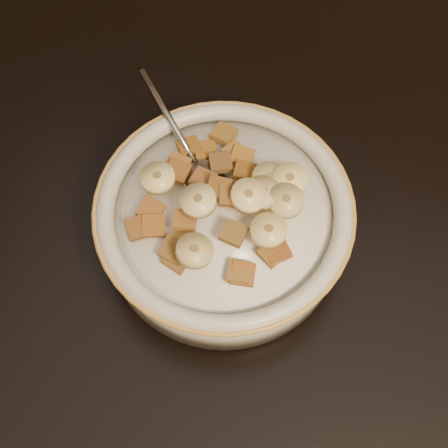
# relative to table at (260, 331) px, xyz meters

# --- Properties ---
(floor) EXTENTS (4.00, 4.50, 0.10)m
(floor) POSITION_rel_table_xyz_m (0.00, 0.00, -0.78)
(floor) COLOR #422816
(floor) RESTS_ON ground
(table) EXTENTS (1.42, 0.94, 0.04)m
(table) POSITION_rel_table_xyz_m (0.00, 0.00, 0.00)
(table) COLOR black
(table) RESTS_ON floor
(cereal_bowl) EXTENTS (0.22, 0.22, 0.05)m
(cereal_bowl) POSITION_rel_table_xyz_m (-0.06, 0.08, 0.05)
(cereal_bowl) COLOR #B2AB91
(cereal_bowl) RESTS_ON table
(milk) EXTENTS (0.19, 0.19, 0.00)m
(milk) POSITION_rel_table_xyz_m (-0.06, 0.08, 0.07)
(milk) COLOR white
(milk) RESTS_ON cereal_bowl
(spoon) EXTENTS (0.07, 0.07, 0.01)m
(spoon) POSITION_rel_table_xyz_m (-0.08, 0.10, 0.08)
(spoon) COLOR #95989F
(spoon) RESTS_ON cereal_bowl
(cereal_square_0) EXTENTS (0.03, 0.03, 0.01)m
(cereal_square_0) POSITION_rel_table_xyz_m (-0.00, 0.05, 0.08)
(cereal_square_0) COLOR #9C4F1C
(cereal_square_0) RESTS_ON milk
(cereal_square_1) EXTENTS (0.02, 0.02, 0.01)m
(cereal_square_1) POSITION_rel_table_xyz_m (-0.05, 0.11, 0.09)
(cereal_square_1) COLOR brown
(cereal_square_1) RESTS_ON milk
(cereal_square_2) EXTENTS (0.02, 0.02, 0.01)m
(cereal_square_2) POSITION_rel_table_xyz_m (-0.08, 0.09, 0.09)
(cereal_square_2) COLOR brown
(cereal_square_2) RESTS_ON milk
(cereal_square_3) EXTENTS (0.03, 0.03, 0.01)m
(cereal_square_3) POSITION_rel_table_xyz_m (-0.07, 0.12, 0.09)
(cereal_square_3) COLOR brown
(cereal_square_3) RESTS_ON milk
(cereal_square_4) EXTENTS (0.03, 0.03, 0.01)m
(cereal_square_4) POSITION_rel_table_xyz_m (-0.08, 0.02, 0.08)
(cereal_square_4) COLOR brown
(cereal_square_4) RESTS_ON milk
(cereal_square_5) EXTENTS (0.02, 0.02, 0.01)m
(cereal_square_5) POSITION_rel_table_xyz_m (-0.03, 0.02, 0.08)
(cereal_square_5) COLOR olive
(cereal_square_5) RESTS_ON milk
(cereal_square_6) EXTENTS (0.02, 0.02, 0.01)m
(cereal_square_6) POSITION_rel_table_xyz_m (-0.08, 0.05, 0.09)
(cereal_square_6) COLOR #9C5B2F
(cereal_square_6) RESTS_ON milk
(cereal_square_7) EXTENTS (0.02, 0.02, 0.01)m
(cereal_square_7) POSITION_rel_table_xyz_m (-0.03, 0.10, 0.09)
(cereal_square_7) COLOR brown
(cereal_square_7) RESTS_ON milk
(cereal_square_8) EXTENTS (0.02, 0.02, 0.01)m
(cereal_square_8) POSITION_rel_table_xyz_m (-0.06, 0.08, 0.10)
(cereal_square_8) COLOR brown
(cereal_square_8) RESTS_ON milk
(cereal_square_9) EXTENTS (0.03, 0.03, 0.01)m
(cereal_square_9) POSITION_rel_table_xyz_m (-0.02, 0.10, 0.09)
(cereal_square_9) COLOR brown
(cereal_square_9) RESTS_ON milk
(cereal_square_10) EXTENTS (0.03, 0.03, 0.01)m
(cereal_square_10) POSITION_rel_table_xyz_m (-0.00, 0.04, 0.08)
(cereal_square_10) COLOR brown
(cereal_square_10) RESTS_ON milk
(cereal_square_11) EXTENTS (0.02, 0.02, 0.01)m
(cereal_square_11) POSITION_rel_table_xyz_m (-0.05, 0.13, 0.08)
(cereal_square_11) COLOR #9D5822
(cereal_square_11) RESTS_ON milk
(cereal_square_12) EXTENTS (0.02, 0.02, 0.01)m
(cereal_square_12) POSITION_rel_table_xyz_m (-0.09, 0.02, 0.08)
(cereal_square_12) COLOR brown
(cereal_square_12) RESTS_ON milk
(cereal_square_13) EXTENTS (0.03, 0.03, 0.01)m
(cereal_square_13) POSITION_rel_table_xyz_m (-0.08, 0.15, 0.08)
(cereal_square_13) COLOR #965F1C
(cereal_square_13) RESTS_ON milk
(cereal_square_14) EXTENTS (0.02, 0.02, 0.01)m
(cereal_square_14) POSITION_rel_table_xyz_m (-0.12, 0.06, 0.08)
(cereal_square_14) COLOR brown
(cereal_square_14) RESTS_ON milk
(cereal_square_15) EXTENTS (0.02, 0.02, 0.01)m
(cereal_square_15) POSITION_rel_table_xyz_m (-0.04, 0.05, 0.09)
(cereal_square_15) COLOR brown
(cereal_square_15) RESTS_ON milk
(cereal_square_16) EXTENTS (0.03, 0.03, 0.01)m
(cereal_square_16) POSITION_rel_table_xyz_m (-0.11, 0.04, 0.08)
(cereal_square_16) COLOR brown
(cereal_square_16) RESTS_ON milk
(cereal_square_17) EXTENTS (0.03, 0.03, 0.01)m
(cereal_square_17) POSITION_rel_table_xyz_m (-0.10, 0.13, 0.08)
(cereal_square_17) COLOR brown
(cereal_square_17) RESTS_ON milk
(cereal_square_18) EXTENTS (0.03, 0.03, 0.01)m
(cereal_square_18) POSITION_rel_table_xyz_m (-0.09, 0.13, 0.08)
(cereal_square_18) COLOR #976419
(cereal_square_18) RESTS_ON milk
(cereal_square_19) EXTENTS (0.02, 0.02, 0.01)m
(cereal_square_19) POSITION_rel_table_xyz_m (-0.11, 0.11, 0.08)
(cereal_square_19) COLOR #945C2C
(cereal_square_19) RESTS_ON milk
(cereal_square_20) EXTENTS (0.02, 0.02, 0.01)m
(cereal_square_20) POSITION_rel_table_xyz_m (-0.02, 0.02, 0.08)
(cereal_square_20) COLOR brown
(cereal_square_20) RESTS_ON milk
(cereal_square_21) EXTENTS (0.03, 0.02, 0.01)m
(cereal_square_21) POSITION_rel_table_xyz_m (-0.05, 0.08, 0.10)
(cereal_square_21) COLOR brown
(cereal_square_21) RESTS_ON milk
(cereal_square_22) EXTENTS (0.03, 0.03, 0.01)m
(cereal_square_22) POSITION_rel_table_xyz_m (-0.06, 0.14, 0.08)
(cereal_square_22) COLOR brown
(cereal_square_22) RESTS_ON milk
(cereal_square_23) EXTENTS (0.03, 0.03, 0.01)m
(cereal_square_23) POSITION_rel_table_xyz_m (-0.12, 0.04, 0.08)
(cereal_square_23) COLOR brown
(cereal_square_23) RESTS_ON milk
(cereal_square_24) EXTENTS (0.03, 0.03, 0.01)m
(cereal_square_24) POSITION_rel_table_xyz_m (-0.08, 0.03, 0.09)
(cereal_square_24) COLOR olive
(cereal_square_24) RESTS_ON milk
(cereal_square_25) EXTENTS (0.02, 0.02, 0.01)m
(cereal_square_25) POSITION_rel_table_xyz_m (-0.10, 0.10, 0.09)
(cereal_square_25) COLOR brown
(cereal_square_25) RESTS_ON milk
(banana_slice_0) EXTENTS (0.04, 0.04, 0.02)m
(banana_slice_0) POSITION_rel_table_xyz_m (-0.04, 0.08, 0.10)
(banana_slice_0) COLOR #FEE5A5
(banana_slice_0) RESTS_ON milk
(banana_slice_1) EXTENTS (0.04, 0.04, 0.01)m
(banana_slice_1) POSITION_rel_table_xyz_m (-0.01, 0.06, 0.10)
(banana_slice_1) COLOR #FAD97D
(banana_slice_1) RESTS_ON milk
(banana_slice_2) EXTENTS (0.04, 0.04, 0.01)m
(banana_slice_2) POSITION_rel_table_xyz_m (-0.00, 0.09, 0.10)
(banana_slice_2) COLOR #DFC77C
(banana_slice_2) RESTS_ON milk
(banana_slice_3) EXTENTS (0.04, 0.04, 0.01)m
(banana_slice_3) POSITION_rel_table_xyz_m (-0.02, 0.09, 0.10)
(banana_slice_3) COLOR tan
(banana_slice_3) RESTS_ON milk
(banana_slice_4) EXTENTS (0.04, 0.04, 0.01)m
(banana_slice_4) POSITION_rel_table_xyz_m (-0.12, 0.08, 0.09)
(banana_slice_4) COLOR #FFF281
(banana_slice_4) RESTS_ON milk
(banana_slice_5) EXTENTS (0.04, 0.04, 0.01)m
(banana_slice_5) POSITION_rel_table_xyz_m (-0.00, 0.11, 0.10)
(banana_slice_5) COLOR #FFEE7F
(banana_slice_5) RESTS_ON milk
(banana_slice_6) EXTENTS (0.04, 0.04, 0.01)m
(banana_slice_6) POSITION_rel_table_xyz_m (-0.02, 0.11, 0.10)
(banana_slice_6) COLOR #D1C983
(banana_slice_6) RESTS_ON milk
(banana_slice_7) EXTENTS (0.04, 0.04, 0.01)m
(banana_slice_7) POSITION_rel_table_xyz_m (-0.07, 0.06, 0.11)
(banana_slice_7) COLOR #FFEDA2
(banana_slice_7) RESTS_ON milk
(banana_slice_8) EXTENTS (0.04, 0.04, 0.02)m
(banana_slice_8) POSITION_rel_table_xyz_m (-0.07, 0.02, 0.10)
(banana_slice_8) COLOR #CAB483
(banana_slice_8) RESTS_ON milk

